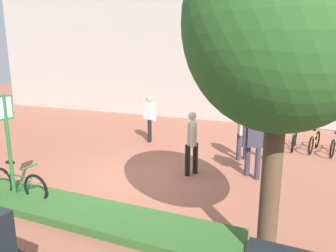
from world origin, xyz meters
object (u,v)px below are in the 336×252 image
bike_rack_cluster (314,141)px  person_shirt_white (149,116)px  parking_sign_post (7,133)px  person_shirt_blue (243,129)px  bike_at_sign (19,184)px  bollard_steel (267,146)px  person_suited_dark (254,141)px  person_casual_tan (192,139)px  tree_sidewalk (283,24)px

bike_rack_cluster → person_shirt_white: 5.80m
parking_sign_post → person_shirt_blue: size_ratio=1.37×
parking_sign_post → bike_at_sign: size_ratio=1.40×
bollard_steel → person_shirt_white: size_ratio=0.52×
person_shirt_blue → person_suited_dark: same height
parking_sign_post → bollard_steel: parking_sign_post is taller
bollard_steel → person_suited_dark: size_ratio=0.52×
parking_sign_post → bollard_steel: 7.09m
parking_sign_post → person_casual_tan: parking_sign_post is taller
bike_rack_cluster → person_casual_tan: 4.82m
tree_sidewalk → person_shirt_white: 7.89m
bike_rack_cluster → person_shirt_blue: bearing=-138.6°
bike_at_sign → parking_sign_post: bearing=-122.1°
person_shirt_blue → person_casual_tan: bearing=-120.5°
bike_at_sign → tree_sidewalk: bearing=-2.4°
bike_at_sign → bollard_steel: 6.91m
tree_sidewalk → person_shirt_blue: (-1.19, 4.91, -2.53)m
person_shirt_white → bike_rack_cluster: bearing=10.0°
bollard_steel → bike_rack_cluster: bearing=48.4°
parking_sign_post → person_suited_dark: 5.79m
person_casual_tan → person_suited_dark: size_ratio=1.00×
tree_sidewalk → bike_rack_cluster: size_ratio=1.55×
tree_sidewalk → person_suited_dark: tree_sidewalk is taller
tree_sidewalk → parking_sign_post: size_ratio=2.11×
bike_rack_cluster → person_shirt_white: person_shirt_white is taller
parking_sign_post → person_shirt_blue: (4.16, 4.77, -0.56)m
bike_at_sign → bollard_steel: bollard_steel is taller
bike_rack_cluster → bollard_steel: (-1.38, -1.55, 0.10)m
parking_sign_post → bollard_steel: (4.86, 5.05, -1.09)m
tree_sidewalk → bollard_steel: (-0.49, 5.19, -3.06)m
parking_sign_post → bollard_steel: bearing=46.1°
parking_sign_post → bike_at_sign: 1.20m
tree_sidewalk → person_shirt_blue: 5.65m
bollard_steel → tree_sidewalk: bearing=-84.6°
bike_at_sign → person_shirt_blue: (4.10, 4.68, 0.63)m
tree_sidewalk → person_suited_dark: bearing=101.1°
bike_at_sign → bike_rack_cluster: bearing=46.5°
tree_sidewalk → person_casual_tan: (-2.24, 3.13, -2.53)m
bike_rack_cluster → bollard_steel: bearing=-131.6°
person_suited_dark → person_casual_tan: bearing=-164.8°
person_shirt_blue → bollard_steel: bearing=22.0°
bike_rack_cluster → person_casual_tan: bearing=-130.9°
bike_at_sign → person_shirt_blue: size_ratio=0.98×
bike_at_sign → person_casual_tan: 4.27m
person_suited_dark → person_shirt_white: bearing=151.8°
person_shirt_white → person_casual_tan: bearing=-45.7°
person_shirt_blue → parking_sign_post: bearing=-131.1°
bike_rack_cluster → person_shirt_blue: (-2.08, -1.84, 0.64)m
parking_sign_post → person_casual_tan: size_ratio=1.37×
parking_sign_post → person_suited_dark: bearing=36.3°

